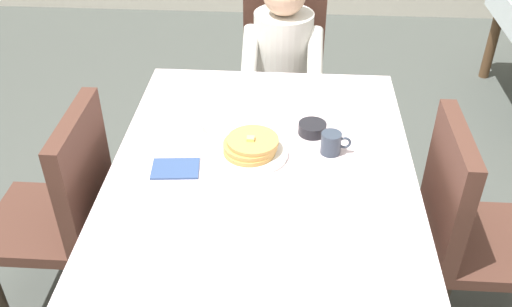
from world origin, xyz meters
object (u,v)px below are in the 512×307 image
(cup_coffee, at_px, (332,143))
(dining_table_main, at_px, (262,188))
(syrup_pitcher, at_px, (199,129))
(fork_left_of_plate, at_px, (200,155))
(diner_person, at_px, (282,61))
(breakfast_stack, at_px, (251,145))
(spoon_near_edge, at_px, (233,202))
(chair_diner, at_px, (283,71))
(chair_right_side, at_px, (467,222))
(knife_right_of_plate, at_px, (302,159))
(chair_left_side, at_px, (65,204))
(plate_breakfast, at_px, (251,153))
(bowl_butter, at_px, (312,128))

(cup_coffee, bearing_deg, dining_table_main, -154.21)
(cup_coffee, height_order, syrup_pitcher, cup_coffee)
(syrup_pitcher, height_order, fork_left_of_plate, syrup_pitcher)
(dining_table_main, relative_size, diner_person, 1.36)
(breakfast_stack, bearing_deg, spoon_near_edge, -97.54)
(chair_diner, bearing_deg, cup_coffee, 101.09)
(chair_right_side, bearing_deg, breakfast_stack, -96.33)
(knife_right_of_plate, bearing_deg, dining_table_main, 115.35)
(chair_right_side, height_order, breakfast_stack, chair_right_side)
(chair_left_side, height_order, plate_breakfast, chair_left_side)
(chair_diner, xyz_separation_m, bowl_butter, (0.14, -0.92, 0.23))
(chair_left_side, xyz_separation_m, syrup_pitcher, (0.51, 0.19, 0.25))
(chair_right_side, bearing_deg, diner_person, -144.45)
(bowl_butter, bearing_deg, breakfast_stack, -145.73)
(dining_table_main, distance_m, chair_diner, 1.18)
(cup_coffee, bearing_deg, chair_diner, 101.09)
(plate_breakfast, xyz_separation_m, bowl_butter, (0.23, 0.16, 0.01))
(breakfast_stack, xyz_separation_m, fork_left_of_plate, (-0.19, -0.02, -0.04))
(breakfast_stack, distance_m, fork_left_of_plate, 0.20)
(plate_breakfast, bearing_deg, chair_diner, 85.04)
(dining_table_main, height_order, bowl_butter, bowl_butter)
(diner_person, bearing_deg, breakfast_stack, 84.21)
(breakfast_stack, distance_m, spoon_near_edge, 0.29)
(breakfast_stack, bearing_deg, dining_table_main, -62.33)
(dining_table_main, distance_m, chair_right_side, 0.78)
(dining_table_main, xyz_separation_m, chair_right_side, (0.77, 0.00, -0.12))
(spoon_near_edge, bearing_deg, chair_left_side, 148.50)
(dining_table_main, xyz_separation_m, fork_left_of_plate, (-0.24, 0.07, 0.09))
(diner_person, relative_size, plate_breakfast, 4.00)
(dining_table_main, bearing_deg, bowl_butter, 53.58)
(cup_coffee, height_order, knife_right_of_plate, cup_coffee)
(syrup_pitcher, height_order, spoon_near_edge, syrup_pitcher)
(chair_diner, bearing_deg, dining_table_main, 87.75)
(syrup_pitcher, bearing_deg, plate_breakfast, -26.56)
(dining_table_main, bearing_deg, cup_coffee, 25.79)
(spoon_near_edge, bearing_deg, bowl_butter, 42.82)
(chair_left_side, bearing_deg, spoon_near_edge, -105.65)
(plate_breakfast, height_order, bowl_butter, bowl_butter)
(diner_person, xyz_separation_m, breakfast_stack, (-0.09, -0.92, 0.11))
(bowl_butter, bearing_deg, chair_left_side, -165.44)
(breakfast_stack, xyz_separation_m, knife_right_of_plate, (0.19, -0.02, -0.04))
(chair_diner, relative_size, syrup_pitcher, 11.62)
(chair_right_side, bearing_deg, knife_right_of_plate, -96.27)
(diner_person, bearing_deg, spoon_near_edge, 83.80)
(chair_right_side, xyz_separation_m, knife_right_of_plate, (-0.63, 0.07, 0.21))
(breakfast_stack, distance_m, syrup_pitcher, 0.23)
(plate_breakfast, height_order, fork_left_of_plate, plate_breakfast)
(breakfast_stack, bearing_deg, chair_diner, 85.05)
(knife_right_of_plate, bearing_deg, cup_coffee, -64.92)
(dining_table_main, bearing_deg, fork_left_of_plate, 163.82)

